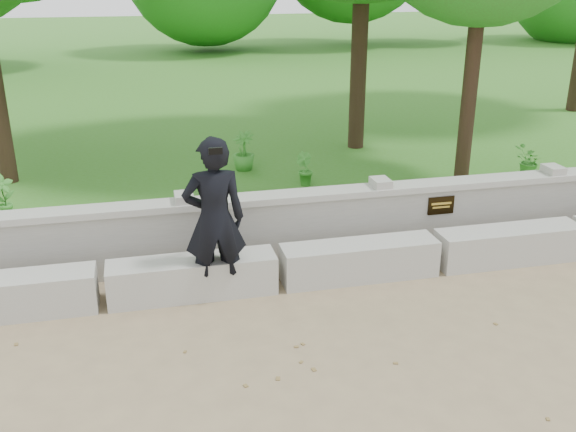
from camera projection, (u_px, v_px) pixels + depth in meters
name	position (u px, v px, depth m)	size (l,w,h in m)	color
ground	(519.00, 351.00, 6.29)	(80.00, 80.00, 0.00)	#8F7B57
lawn	(256.00, 91.00, 18.96)	(40.00, 22.00, 0.25)	#38701C
concrete_bench	(436.00, 252.00, 7.93)	(11.90, 0.45, 0.45)	#AEACA5
parapet_wall	(414.00, 215.00, 8.48)	(12.50, 0.35, 0.90)	#A4A29B
man_main	(214.00, 220.00, 7.00)	(0.69, 0.62, 1.88)	black
shrub_a	(3.00, 196.00, 8.92)	(0.32, 0.21, 0.60)	#3C892E
shrub_b	(304.00, 169.00, 10.26)	(0.29, 0.23, 0.53)	#3C892E
shrub_c	(529.00, 161.00, 10.69)	(0.46, 0.40, 0.51)	#3C892E
shrub_d	(243.00, 151.00, 11.00)	(0.38, 0.34, 0.67)	#3C892E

